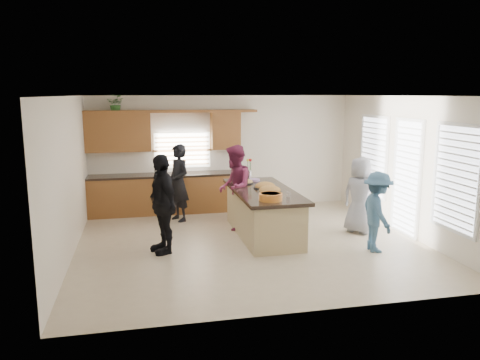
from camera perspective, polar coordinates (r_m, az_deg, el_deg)
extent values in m
plane|color=beige|center=(9.14, 1.21, -7.63)|extent=(6.50, 6.50, 0.00)
cube|color=silver|center=(11.71, -2.17, 3.41)|extent=(6.50, 0.02, 2.80)
cube|color=silver|center=(5.99, 7.94, -3.54)|extent=(6.50, 0.02, 2.80)
cube|color=silver|center=(8.66, -20.17, 0.26)|extent=(0.02, 6.00, 2.80)
cube|color=silver|center=(10.06, 19.56, 1.64)|extent=(0.02, 6.00, 2.80)
cube|color=white|center=(8.69, 1.28, 10.21)|extent=(6.50, 6.00, 0.02)
cube|color=brown|center=(11.41, -8.93, -1.74)|extent=(3.65, 0.62, 0.90)
cube|color=black|center=(11.32, -9.00, 0.61)|extent=(3.70, 0.65, 0.05)
cube|color=brown|center=(11.31, -14.65, 5.63)|extent=(1.50, 0.36, 0.90)
cube|color=brown|center=(11.49, -1.78, 6.03)|extent=(0.70, 0.36, 0.90)
cube|color=brown|center=(11.30, -8.23, 8.29)|extent=(4.05, 0.40, 0.06)
cube|color=brown|center=(11.53, -7.04, 3.60)|extent=(1.35, 0.08, 0.85)
cube|color=white|center=(11.16, 15.96, 2.79)|extent=(0.06, 1.10, 1.75)
cube|color=white|center=(10.00, 19.64, 0.28)|extent=(0.06, 0.85, 2.25)
cube|color=white|center=(8.74, 24.88, 0.18)|extent=(0.06, 1.10, 1.75)
cube|color=tan|center=(9.49, 2.83, -4.17)|extent=(1.01, 2.50, 0.88)
cube|color=black|center=(9.39, 2.86, -1.37)|extent=(1.16, 2.70, 0.07)
cube|color=black|center=(9.60, 2.81, -6.48)|extent=(0.93, 2.42, 0.08)
cylinder|color=black|center=(9.15, 3.66, -1.39)|extent=(0.48, 0.48, 0.02)
ellipsoid|color=#BA863A|center=(9.14, 3.67, -1.28)|extent=(0.43, 0.43, 0.19)
cylinder|color=black|center=(9.53, 3.09, -0.90)|extent=(0.47, 0.47, 0.02)
ellipsoid|color=#BA863A|center=(9.53, 3.09, -0.80)|extent=(0.42, 0.42, 0.19)
cylinder|color=black|center=(10.00, 0.73, -0.34)|extent=(0.32, 0.32, 0.02)
ellipsoid|color=tan|center=(10.00, 0.73, -0.24)|extent=(0.29, 0.29, 0.13)
cylinder|color=orange|center=(8.41, 3.75, -2.06)|extent=(0.42, 0.42, 0.13)
cylinder|color=beige|center=(8.40, 3.75, -1.75)|extent=(0.35, 0.35, 0.04)
cylinder|color=white|center=(8.67, 5.92, -1.79)|extent=(0.08, 0.08, 0.11)
cylinder|color=#B78ECF|center=(10.29, 1.77, 0.02)|extent=(0.24, 0.24, 0.04)
cylinder|color=silver|center=(10.55, 1.13, 0.67)|extent=(0.10, 0.10, 0.18)
imported|color=#316829|center=(11.28, -14.88, 8.97)|extent=(0.45, 0.41, 0.42)
imported|color=black|center=(10.58, -7.48, -0.34)|extent=(0.66, 0.75, 1.74)
imported|color=maroon|center=(9.85, -0.65, -0.91)|extent=(0.87, 1.01, 1.79)
imported|color=black|center=(8.49, -9.46, -2.88)|extent=(0.74, 1.14, 1.80)
imported|color=#3C6283|center=(8.83, 16.39, -3.74)|extent=(0.65, 1.00, 1.47)
imported|color=gray|center=(9.90, 14.40, -1.82)|extent=(0.84, 0.92, 1.58)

